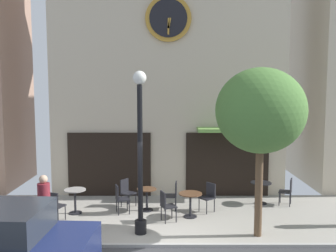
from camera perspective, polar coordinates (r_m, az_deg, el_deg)
The scene contains 15 objects.
clock_building at distance 14.91m, azimuth -0.00°, elevation 13.75°, with size 8.49×3.91×11.57m.
street_lamp at distance 10.06m, azimuth -4.27°, elevation -4.00°, with size 0.36×0.36×4.35m.
street_tree at distance 10.03m, azimuth 13.71°, elevation 2.16°, with size 2.33×2.10×4.44m.
cafe_table_near_curb at distance 12.34m, azimuth -13.84°, elevation -10.30°, with size 0.67×0.67×0.76m.
cafe_table_leftmost at distance 12.30m, azimuth -3.25°, elevation -10.46°, with size 0.62×0.62×0.72m.
cafe_table_center at distance 11.71m, azimuth 3.33°, elevation -11.05°, with size 0.71×0.71×0.74m.
cafe_table_center_right at distance 13.31m, azimuth 13.74°, elevation -9.14°, with size 0.70×0.70×0.74m.
cafe_chair_mid_row at distance 12.37m, azimuth 0.70°, elevation -10.09°, with size 0.43×0.43×0.90m.
cafe_chair_under_awning at distance 12.09m, azimuth -7.25°, elevation -10.52°, with size 0.50×0.50×0.90m.
cafe_chair_outer at distance 12.76m, azimuth -6.30°, elevation -9.62°, with size 0.56×0.56×0.90m.
cafe_chair_facing_wall at distance 11.31m, azimuth -0.35°, elevation -11.63°, with size 0.52×0.52×0.90m.
cafe_chair_near_tree at distance 12.26m, azimuth 6.08°, elevation -10.26°, with size 0.56×0.56×0.90m.
cafe_chair_facing_street at distance 11.76m, azimuth -16.69°, elevation -11.20°, with size 0.52×0.52×0.90m.
cafe_chair_left_end at distance 13.41m, azimuth 17.51°, elevation -9.09°, with size 0.52×0.52×0.90m.
pedestrian_maroon at distance 10.59m, azimuth -18.16°, elevation -11.28°, with size 0.44×0.44×1.67m.
Camera 1 is at (0.48, -8.99, 3.95)m, focal length 40.57 mm.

